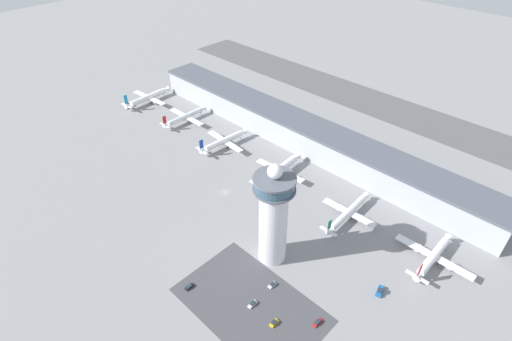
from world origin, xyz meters
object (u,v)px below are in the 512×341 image
object	(u,v)px
airplane_gate_delta	(279,170)
airplane_gate_echo	(348,212)
car_maroon_suv	(317,323)
airplane_gate_alpha	(148,97)
airplane_gate_charlie	(224,141)
airplane_gate_foxtrot	(433,256)
car_yellow_taxi	(189,287)
car_navy_sedan	(272,285)
car_green_van	(274,323)
car_silver_sedan	(253,304)
control_tower	(273,215)
service_truck_catering	(129,106)
airplane_gate_bravo	(185,117)
service_truck_fuel	(380,291)

from	to	relation	value
airplane_gate_delta	airplane_gate_echo	world-z (taller)	airplane_gate_delta
car_maroon_suv	airplane_gate_alpha	bearing A→B (deg)	163.53
airplane_gate_alpha	airplane_gate_charlie	size ratio (longest dim) A/B	1.10
airplane_gate_foxtrot	car_maroon_suv	size ratio (longest dim) A/B	7.97
car_yellow_taxi	car_navy_sedan	world-z (taller)	car_navy_sedan
car_green_van	airplane_gate_charlie	bearing A→B (deg)	146.40
car_yellow_taxi	car_silver_sedan	size ratio (longest dim) A/B	0.94
car_maroon_suv	airplane_gate_echo	bearing A→B (deg)	113.25
airplane_gate_echo	car_maroon_suv	size ratio (longest dim) A/B	8.36
control_tower	car_silver_sedan	size ratio (longest dim) A/B	11.96
service_truck_catering	car_silver_sedan	bearing A→B (deg)	-17.14
airplane_gate_alpha	airplane_gate_delta	world-z (taller)	airplane_gate_delta
airplane_gate_alpha	airplane_gate_foxtrot	size ratio (longest dim) A/B	1.12
car_maroon_suv	car_silver_sedan	size ratio (longest dim) A/B	1.05
airplane_gate_charlie	service_truck_catering	xyz separation A→B (m)	(-97.84, -14.22, -3.56)
airplane_gate_bravo	airplane_gate_charlie	xyz separation A→B (m)	(46.23, -3.14, 0.36)
service_truck_catering	car_navy_sedan	bearing A→B (deg)	-13.61
car_green_van	airplane_gate_echo	bearing A→B (deg)	100.61
control_tower	service_truck_fuel	xyz separation A→B (m)	(48.73, 17.51, -25.97)
car_yellow_taxi	airplane_gate_foxtrot	bearing A→B (deg)	51.46
airplane_gate_delta	service_truck_catering	size ratio (longest dim) A/B	5.87
airplane_gate_foxtrot	car_silver_sedan	distance (m)	89.05
car_maroon_suv	car_silver_sedan	distance (m)	28.34
airplane_gate_charlie	service_truck_catering	world-z (taller)	airplane_gate_charlie
airplane_gate_echo	car_yellow_taxi	world-z (taller)	airplane_gate_echo
airplane_gate_delta	car_silver_sedan	xyz separation A→B (m)	(52.56, -76.52, -4.13)
airplane_gate_alpha	service_truck_catering	bearing A→B (deg)	-104.79
service_truck_catering	car_navy_sedan	world-z (taller)	service_truck_catering
airplane_gate_delta	service_truck_catering	distance (m)	147.71
control_tower	car_yellow_taxi	size ratio (longest dim) A/B	12.73
control_tower	service_truck_catering	xyz separation A→B (m)	(-186.91, 35.15, -25.95)
airplane_gate_echo	car_navy_sedan	xyz separation A→B (m)	(0.65, -61.38, -3.27)
airplane_gate_bravo	car_maroon_suv	xyz separation A→B (m)	(173.36, -66.52, -3.69)
car_maroon_suv	car_navy_sedan	bearing A→B (deg)	177.81
airplane_gate_charlie	airplane_gate_delta	bearing A→B (deg)	0.93
service_truck_catering	car_silver_sedan	size ratio (longest dim) A/B	1.55
airplane_gate_alpha	car_green_van	xyz separation A→B (m)	(207.96, -77.88, -3.63)
airplane_gate_foxtrot	car_navy_sedan	bearing A→B (deg)	-125.79
airplane_gate_bravo	car_green_van	world-z (taller)	airplane_gate_bravo
car_silver_sedan	car_maroon_suv	bearing A→B (deg)	25.84
car_silver_sedan	control_tower	bearing A→B (deg)	115.46
control_tower	airplane_gate_charlie	xyz separation A→B (m)	(-89.07, 49.37, -22.39)
control_tower	car_green_van	world-z (taller)	control_tower
airplane_gate_echo	car_silver_sedan	xyz separation A→B (m)	(1.29, -74.73, -3.25)
airplane_gate_delta	airplane_gate_charlie	bearing A→B (deg)	-179.07
airplane_gate_foxtrot	car_maroon_suv	distance (m)	67.37
control_tower	airplane_gate_bravo	world-z (taller)	control_tower
airplane_gate_echo	car_green_van	xyz separation A→B (m)	(14.05, -74.99, -3.21)
control_tower	airplane_gate_bravo	distance (m)	146.91
service_truck_fuel	car_green_van	size ratio (longest dim) A/B	1.50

